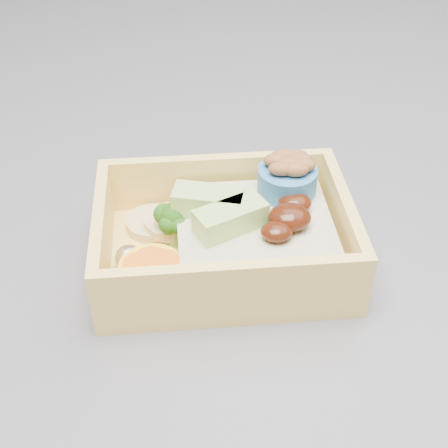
{
  "coord_description": "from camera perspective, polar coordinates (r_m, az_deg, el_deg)",
  "views": [
    {
      "loc": [
        0.19,
        -0.54,
        1.21
      ],
      "look_at": [
        0.19,
        -0.22,
        0.95
      ],
      "focal_mm": 50.0,
      "sensor_mm": 36.0,
      "label": 1
    }
  ],
  "objects": [
    {
      "name": "bento_box",
      "position": [
        0.41,
        0.72,
        -0.93
      ],
      "size": [
        0.18,
        0.13,
        0.06
      ],
      "rotation": [
        0.0,
        0.0,
        0.08
      ],
      "color": "#FED668",
      "rests_on": "island"
    }
  ]
}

